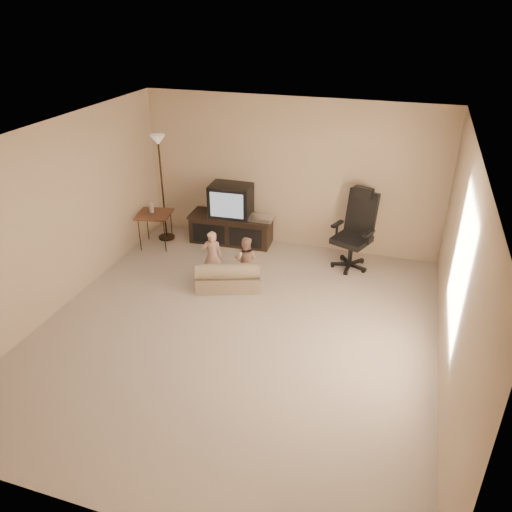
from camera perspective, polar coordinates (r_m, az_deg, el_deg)
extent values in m
plane|color=#B5A590|center=(6.54, -2.39, -8.59)|extent=(5.50, 5.50, 0.00)
plane|color=silver|center=(5.45, -2.91, 13.14)|extent=(5.50, 5.50, 0.00)
plane|color=#C7A88A|center=(8.33, 3.98, 9.29)|extent=(5.00, 0.00, 5.00)
plane|color=#C7A88A|center=(3.88, -17.32, -16.17)|extent=(5.00, 0.00, 5.00)
plane|color=#C7A88A|center=(7.09, -22.01, 3.93)|extent=(0.00, 5.50, 5.50)
plane|color=#C7A88A|center=(5.62, 22.08, -2.26)|extent=(0.00, 5.50, 5.50)
cube|color=black|center=(8.74, -2.82, 3.00)|extent=(1.42, 0.57, 0.45)
cube|color=black|center=(8.64, -2.86, 4.53)|extent=(1.46, 0.62, 0.04)
cube|color=black|center=(8.62, -5.41, 2.57)|extent=(0.58, 0.05, 0.34)
cube|color=black|center=(8.43, -1.20, 2.10)|extent=(0.58, 0.05, 0.34)
cube|color=black|center=(8.55, -2.86, 6.39)|extent=(0.72, 0.54, 0.55)
cube|color=silver|center=(8.32, -3.39, 5.78)|extent=(0.57, 0.04, 0.43)
cube|color=silver|center=(8.44, 0.60, 4.35)|extent=(0.41, 0.30, 0.06)
cylinder|color=black|center=(8.01, 10.72, 0.32)|extent=(0.07, 0.07, 0.41)
cube|color=black|center=(7.90, 10.87, 1.83)|extent=(0.66, 0.66, 0.09)
cube|color=black|center=(7.95, 11.97, 4.85)|extent=(0.52, 0.35, 0.72)
cube|color=black|center=(7.83, 12.21, 7.11)|extent=(0.32, 0.21, 0.16)
cube|color=black|center=(7.94, 9.28, 3.63)|extent=(0.17, 0.29, 0.04)
cube|color=black|center=(7.71, 12.76, 2.55)|extent=(0.17, 0.29, 0.04)
cube|color=brown|center=(8.62, -11.56, 4.70)|extent=(0.64, 0.64, 0.03)
cylinder|color=black|center=(8.62, -13.16, 2.39)|extent=(0.02, 0.02, 0.60)
cylinder|color=black|center=(8.49, -10.39, 2.27)|extent=(0.02, 0.02, 0.60)
cylinder|color=black|center=(8.99, -12.31, 3.56)|extent=(0.02, 0.02, 0.60)
cylinder|color=black|center=(8.86, -9.64, 3.47)|extent=(0.02, 0.02, 0.60)
cylinder|color=beige|center=(8.64, -11.87, 5.39)|extent=(0.08, 0.08, 0.15)
cone|color=beige|center=(8.60, -11.94, 6.02)|extent=(0.06, 0.06, 0.05)
cylinder|color=black|center=(9.09, -10.16, 2.14)|extent=(0.29, 0.29, 0.03)
cylinder|color=black|center=(8.76, -10.63, 7.28)|extent=(0.03, 0.03, 1.75)
cone|color=beige|center=(8.50, -11.15, 12.88)|extent=(0.25, 0.25, 0.16)
cube|color=gray|center=(7.42, -3.21, -2.66)|extent=(1.06, 0.79, 0.25)
cylinder|color=gray|center=(7.17, -3.28, -1.76)|extent=(0.94, 0.52, 0.22)
imported|color=tan|center=(7.47, -4.98, -0.02)|extent=(0.34, 0.28, 0.82)
imported|color=tan|center=(7.41, -1.19, -0.48)|extent=(0.37, 0.21, 0.74)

